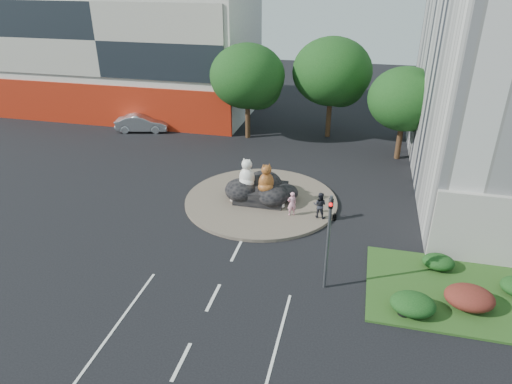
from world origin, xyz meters
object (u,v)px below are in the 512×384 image
at_px(cat_tabby, 266,178).
at_px(kitten_calico, 234,195).
at_px(parked_car, 142,123).
at_px(kitten_white, 281,202).
at_px(cat_white, 247,172).
at_px(pedestrian_pink, 292,204).
at_px(litter_bin, 405,308).
at_px(pedestrian_dark, 320,205).

distance_m(cat_tabby, kitten_calico, 2.46).
bearing_deg(parked_car, kitten_calico, -147.66).
bearing_deg(cat_tabby, parked_car, 111.66).
bearing_deg(cat_tabby, kitten_white, -47.29).
xyz_separation_m(cat_white, parked_car, (-13.15, 11.48, -1.29)).
height_order(pedestrian_pink, litter_bin, pedestrian_pink).
relative_size(kitten_white, parked_car, 0.16).
height_order(cat_white, pedestrian_pink, cat_white).
relative_size(pedestrian_dark, litter_bin, 2.56).
distance_m(cat_white, cat_tabby, 1.41).
relative_size(kitten_calico, parked_car, 0.21).
height_order(cat_tabby, pedestrian_dark, cat_tabby).
bearing_deg(pedestrian_dark, parked_car, -25.99).
bearing_deg(kitten_white, cat_tabby, 143.42).
bearing_deg(cat_tabby, pedestrian_dark, -44.79).
height_order(kitten_white, litter_bin, kitten_white).
distance_m(cat_white, pedestrian_pink, 3.70).
relative_size(cat_tabby, parked_car, 0.39).
bearing_deg(pedestrian_dark, cat_tabby, -6.25).
bearing_deg(kitten_calico, pedestrian_dark, 8.75).
bearing_deg(parked_car, kitten_white, -141.41).
height_order(cat_tabby, litter_bin, cat_tabby).
height_order(cat_white, cat_tabby, cat_white).
xyz_separation_m(cat_tabby, parked_car, (-14.50, 11.84, -1.25)).
xyz_separation_m(cat_white, pedestrian_dark, (4.90, -1.36, -1.06)).
bearing_deg(parked_car, litter_bin, -145.45).
distance_m(cat_white, kitten_calico, 1.69).
xyz_separation_m(pedestrian_pink, parked_car, (-16.36, 12.95, -0.19)).
bearing_deg(kitten_white, pedestrian_pink, -62.35).
bearing_deg(pedestrian_pink, cat_tabby, -60.53).
distance_m(cat_white, litter_bin, 13.26).
relative_size(cat_tabby, litter_bin, 2.90).
distance_m(pedestrian_dark, parked_car, 22.15).
xyz_separation_m(kitten_calico, kitten_white, (3.11, -0.03, -0.12)).
height_order(pedestrian_pink, pedestrian_dark, pedestrian_dark).
relative_size(kitten_calico, litter_bin, 1.55).
bearing_deg(cat_white, parked_car, 151.03).
distance_m(kitten_white, pedestrian_dark, 2.60).
xyz_separation_m(cat_tabby, litter_bin, (8.20, -8.68, -1.60)).
xyz_separation_m(kitten_calico, pedestrian_dark, (5.59, -0.67, 0.33)).
distance_m(parked_car, litter_bin, 30.61).
bearing_deg(pedestrian_pink, parked_car, -68.04).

